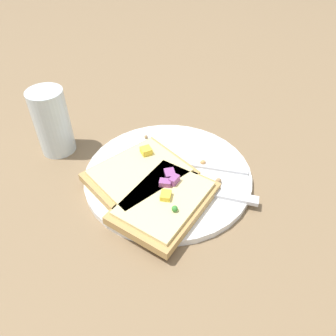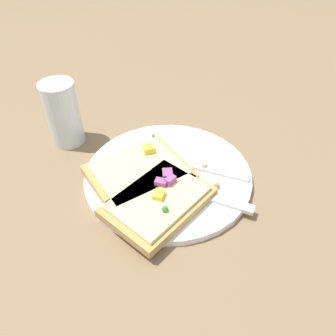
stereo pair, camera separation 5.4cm
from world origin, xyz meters
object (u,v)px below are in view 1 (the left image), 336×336
pizza_slice_corner (165,201)px  drinking_glass (52,122)px  knife (201,190)px  plate (168,175)px  fork (183,162)px  pizza_slice_main (140,175)px

pizza_slice_corner → drinking_glass: 0.25m
knife → pizza_slice_corner: size_ratio=1.20×
plate → drinking_glass: bearing=86.2°
plate → fork: 0.04m
drinking_glass → pizza_slice_main: bearing=-103.7°
pizza_slice_corner → drinking_glass: (0.09, 0.24, 0.04)m
fork → pizza_slice_main: 0.08m
fork → knife: size_ratio=0.94×
pizza_slice_main → drinking_glass: 0.19m
knife → fork: bearing=-52.7°
plate → pizza_slice_main: pizza_slice_main is taller
knife → drinking_glass: 0.29m
plate → pizza_slice_main: (-0.03, 0.04, 0.02)m
knife → drinking_glass: (0.04, 0.28, 0.05)m
plate → fork: fork is taller
fork → pizza_slice_corner: 0.10m
pizza_slice_main → drinking_glass: drinking_glass is taller
pizza_slice_main → pizza_slice_corner: (-0.04, -0.06, 0.00)m
plate → knife: bearing=-113.2°
fork → pizza_slice_corner: pizza_slice_corner is taller
pizza_slice_corner → drinking_glass: bearing=86.1°
fork → pizza_slice_corner: size_ratio=1.13×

